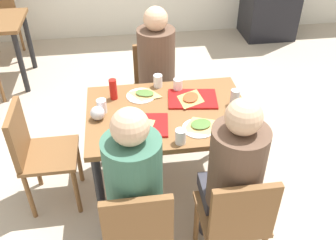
{
  "coord_description": "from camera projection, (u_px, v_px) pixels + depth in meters",
  "views": [
    {
      "loc": [
        -0.31,
        -2.17,
        2.29
      ],
      "look_at": [
        0.0,
        0.0,
        0.68
      ],
      "focal_mm": 40.04,
      "sensor_mm": 36.0,
      "label": 1
    }
  ],
  "objects": [
    {
      "name": "plastic_cup_c",
      "position": [
        102.0,
        106.0,
        2.65
      ],
      "size": [
        0.07,
        0.07,
        0.1
      ],
      "primitive_type": "cylinder",
      "color": "white",
      "rests_on": "main_table"
    },
    {
      "name": "pizza_slice_d",
      "position": [
        201.0,
        125.0,
        2.52
      ],
      "size": [
        0.24,
        0.21,
        0.02
      ],
      "color": "#DBAD60",
      "rests_on": "paper_plate_near_edge"
    },
    {
      "name": "tray_red_far",
      "position": [
        192.0,
        99.0,
        2.8
      ],
      "size": [
        0.39,
        0.31,
        0.02
      ],
      "primitive_type": "cube",
      "rotation": [
        0.0,
        0.0,
        -0.14
      ],
      "color": "#B21414",
      "rests_on": "main_table"
    },
    {
      "name": "background_chair_far",
      "position": [
        0.0,
        18.0,
        4.8
      ],
      "size": [
        0.4,
        0.4,
        0.87
      ],
      "color": "brown",
      "rests_on": "ground_plane"
    },
    {
      "name": "paper_plate_center",
      "position": [
        141.0,
        96.0,
        2.84
      ],
      "size": [
        0.22,
        0.22,
        0.01
      ],
      "primitive_type": "cylinder",
      "color": "white",
      "rests_on": "main_table"
    },
    {
      "name": "chair_near_left",
      "position": [
        138.0,
        229.0,
        2.15
      ],
      "size": [
        0.4,
        0.4,
        0.87
      ],
      "color": "brown",
      "rests_on": "ground_plane"
    },
    {
      "name": "condiment_bottle",
      "position": [
        113.0,
        89.0,
        2.77
      ],
      "size": [
        0.06,
        0.06,
        0.16
      ],
      "primitive_type": "cylinder",
      "color": "red",
      "rests_on": "main_table"
    },
    {
      "name": "tray_red_near",
      "position": [
        141.0,
        125.0,
        2.53
      ],
      "size": [
        0.39,
        0.3,
        0.02
      ],
      "primitive_type": "cube",
      "rotation": [
        0.0,
        0.0,
        -0.13
      ],
      "color": "#B21414",
      "rests_on": "main_table"
    },
    {
      "name": "person_far_side",
      "position": [
        157.0,
        68.0,
        3.2
      ],
      "size": [
        0.32,
        0.42,
        1.28
      ],
      "color": "#383842",
      "rests_on": "ground_plane"
    },
    {
      "name": "chair_near_right",
      "position": [
        236.0,
        218.0,
        2.22
      ],
      "size": [
        0.4,
        0.4,
        0.87
      ],
      "color": "brown",
      "rests_on": "ground_plane"
    },
    {
      "name": "chair_left_end",
      "position": [
        37.0,
        150.0,
        2.71
      ],
      "size": [
        0.4,
        0.4,
        0.87
      ],
      "color": "brown",
      "rests_on": "ground_plane"
    },
    {
      "name": "plastic_cup_a",
      "position": [
        158.0,
        81.0,
        2.93
      ],
      "size": [
        0.07,
        0.07,
        0.1
      ],
      "primitive_type": "cylinder",
      "color": "white",
      "rests_on": "main_table"
    },
    {
      "name": "pizza_slice_b",
      "position": [
        191.0,
        98.0,
        2.78
      ],
      "size": [
        0.24,
        0.26,
        0.02
      ],
      "color": "tan",
      "rests_on": "tray_red_far"
    },
    {
      "name": "chair_far_side",
      "position": [
        156.0,
        84.0,
        3.46
      ],
      "size": [
        0.4,
        0.4,
        0.87
      ],
      "color": "brown",
      "rests_on": "ground_plane"
    },
    {
      "name": "paper_plate_near_edge",
      "position": [
        198.0,
        128.0,
        2.51
      ],
      "size": [
        0.22,
        0.22,
        0.01
      ],
      "primitive_type": "cylinder",
      "color": "white",
      "rests_on": "main_table"
    },
    {
      "name": "soda_can",
      "position": [
        235.0,
        97.0,
        2.72
      ],
      "size": [
        0.07,
        0.07,
        0.12
      ],
      "primitive_type": "cylinder",
      "color": "#B7BCC6",
      "rests_on": "main_table"
    },
    {
      "name": "person_in_brown_jacket",
      "position": [
        233.0,
        171.0,
        2.18
      ],
      "size": [
        0.32,
        0.42,
        1.28
      ],
      "color": "#383842",
      "rests_on": "ground_plane"
    },
    {
      "name": "pizza_slice_a",
      "position": [
        140.0,
        124.0,
        2.51
      ],
      "size": [
        0.22,
        0.23,
        0.02
      ],
      "color": "#DBAD60",
      "rests_on": "tray_red_near"
    },
    {
      "name": "ground_plane",
      "position": [
        168.0,
        186.0,
        3.13
      ],
      "size": [
        10.0,
        10.0,
        0.02
      ],
      "primitive_type": "cube",
      "color": "#B7A893"
    },
    {
      "name": "plastic_cup_d",
      "position": [
        178.0,
        85.0,
        2.88
      ],
      "size": [
        0.07,
        0.07,
        0.1
      ],
      "primitive_type": "cylinder",
      "color": "white",
      "rests_on": "main_table"
    },
    {
      "name": "foil_bundle",
      "position": [
        98.0,
        113.0,
        2.58
      ],
      "size": [
        0.1,
        0.1,
        0.1
      ],
      "primitive_type": "sphere",
      "color": "silver",
      "rests_on": "main_table"
    },
    {
      "name": "main_table",
      "position": [
        168.0,
        123.0,
        2.74
      ],
      "size": [
        1.16,
        0.83,
        0.76
      ],
      "color": "brown",
      "rests_on": "ground_plane"
    },
    {
      "name": "plastic_cup_b",
      "position": [
        180.0,
        136.0,
        2.37
      ],
      "size": [
        0.07,
        0.07,
        0.1
      ],
      "primitive_type": "cylinder",
      "color": "white",
      "rests_on": "main_table"
    },
    {
      "name": "pizza_slice_c",
      "position": [
        145.0,
        94.0,
        2.84
      ],
      "size": [
        0.24,
        0.2,
        0.02
      ],
      "color": "#DBAD60",
      "rests_on": "paper_plate_center"
    },
    {
      "name": "person_in_red",
      "position": [
        134.0,
        182.0,
        2.12
      ],
      "size": [
        0.32,
        0.42,
        1.28
      ],
      "color": "#383842",
      "rests_on": "ground_plane"
    }
  ]
}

